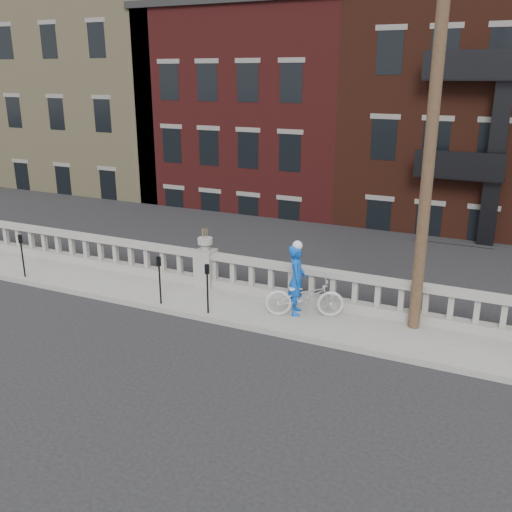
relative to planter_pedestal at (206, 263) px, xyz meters
The scene contains 11 objects.
ground 4.04m from the planter_pedestal, 90.00° to the right, with size 120.00×120.00×0.00m, color black.
sidewalk 1.21m from the planter_pedestal, 90.00° to the right, with size 32.00×2.20×0.15m, color gray.
balustrade 0.19m from the planter_pedestal, ahead, with size 28.00×0.34×1.03m.
planter_pedestal is the anchor object (origin of this frame).
lower_level 19.19m from the planter_pedestal, 88.31° to the left, with size 80.00×44.00×20.80m.
utility_pole 7.61m from the planter_pedestal, ahead, with size 1.60×0.28×10.00m.
parking_meter_b 5.78m from the planter_pedestal, 161.86° to the right, with size 0.10×0.09×1.36m.
parking_meter_c 1.85m from the planter_pedestal, 102.57° to the right, with size 0.10×0.09×1.36m.
parking_meter_d 2.12m from the planter_pedestal, 58.61° to the right, with size 0.10×0.09×1.36m.
bicycle 3.57m from the planter_pedestal, 14.09° to the right, with size 0.71×2.05×1.08m, color beige.
cyclist 3.32m from the planter_pedestal, 14.09° to the right, with size 0.69×0.45×1.89m, color #0C4BBC.
Camera 1 is at (8.22, -9.91, 6.23)m, focal length 40.00 mm.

